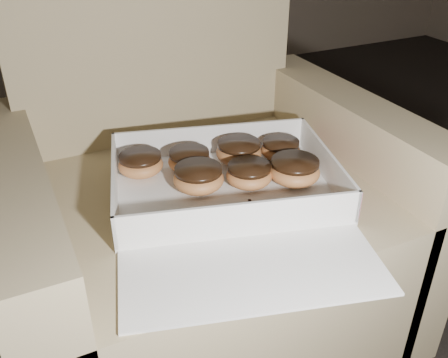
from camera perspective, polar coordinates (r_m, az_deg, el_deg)
armchair at (r=1.12m, az=-2.90°, el=-4.43°), size 0.82×0.70×0.86m
bakery_box at (r=0.96m, az=0.71°, el=-2.06°), size 0.54×0.60×0.07m
donut_a at (r=1.08m, az=1.71°, el=3.17°), size 0.10×0.10×0.05m
donut_b at (r=1.00m, az=2.89°, el=0.54°), size 0.09×0.09×0.05m
donut_c at (r=1.05m, az=-3.98°, el=2.21°), size 0.09×0.09×0.04m
donut_d at (r=1.01m, az=8.07°, el=0.98°), size 0.10×0.10×0.05m
donut_e at (r=1.05m, az=-9.50°, el=1.75°), size 0.09×0.09×0.05m
donut_f at (r=0.98m, az=-2.92°, el=0.14°), size 0.10×0.10×0.05m
donut_g at (r=1.10m, az=6.47°, el=3.44°), size 0.09×0.09×0.04m
crumb_a at (r=0.92m, az=-8.31°, el=-4.03°), size 0.01×0.01×0.00m
crumb_b at (r=0.90m, az=-5.06°, el=-4.70°), size 0.01×0.01×0.00m
crumb_c at (r=0.96m, az=2.94°, el=-2.43°), size 0.01×0.01×0.00m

